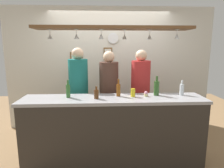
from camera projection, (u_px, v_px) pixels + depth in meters
name	position (u px, v px, depth m)	size (l,w,h in m)	color
ground_plane	(112.00, 150.00, 3.41)	(8.00, 8.00, 0.00)	olive
back_wall	(110.00, 69.00, 4.24)	(4.40, 0.06, 2.60)	silver
bar_counter	(114.00, 124.00, 2.78)	(2.70, 0.55, 1.04)	#99999E
overhead_glass_rack	(113.00, 28.00, 2.73)	(2.20, 0.36, 0.04)	brown
hanging_wineglass_far_left	(50.00, 36.00, 2.72)	(0.07, 0.07, 0.13)	silver
hanging_wineglass_left	(76.00, 36.00, 2.70)	(0.07, 0.07, 0.13)	silver
hanging_wineglass_center_left	(101.00, 36.00, 2.69)	(0.07, 0.07, 0.13)	silver
hanging_wineglass_center	(124.00, 36.00, 2.78)	(0.07, 0.07, 0.13)	silver
hanging_wineglass_center_right	(149.00, 36.00, 2.81)	(0.07, 0.07, 0.13)	silver
hanging_wineglass_right	(177.00, 36.00, 2.73)	(0.07, 0.07, 0.13)	silver
person_left_teal_shirt	(79.00, 87.00, 3.48)	(0.34, 0.34, 1.76)	#2D334C
person_middle_brown_shirt	(109.00, 89.00, 3.51)	(0.34, 0.34, 1.71)	#2D334C
person_right_red_shirt	(140.00, 88.00, 3.54)	(0.34, 0.34, 1.73)	#2D334C
bottle_beer_amber_tall	(118.00, 90.00, 2.95)	(0.06, 0.06, 0.26)	brown
bottle_beer_brown_stubby	(96.00, 94.00, 2.81)	(0.07, 0.07, 0.18)	#512D14
bottle_champagne_green	(157.00, 88.00, 3.00)	(0.08, 0.08, 0.30)	#2D5623
bottle_soda_clear	(182.00, 89.00, 3.03)	(0.06, 0.06, 0.23)	silver
bottle_beer_green_import	(68.00, 91.00, 2.87)	(0.06, 0.06, 0.26)	#336B2D
drink_can	(133.00, 93.00, 2.92)	(0.07, 0.07, 0.12)	yellow
cupcake	(146.00, 94.00, 2.95)	(0.06, 0.06, 0.08)	beige
picture_frame_caricature	(76.00, 60.00, 4.13)	(0.26, 0.02, 0.34)	brown
picture_frame_crest	(108.00, 54.00, 4.14)	(0.18, 0.02, 0.26)	brown
wall_clock	(113.00, 38.00, 4.08)	(0.22, 0.22, 0.03)	white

